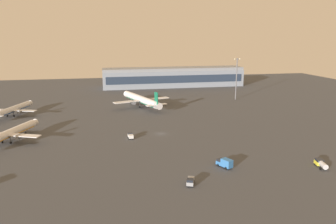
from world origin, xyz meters
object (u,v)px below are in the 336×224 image
(airplane_far_stand, at_px, (9,134))
(baggage_tractor, at_px, (191,181))
(airplane_taxiway_distant, at_px, (142,100))
(apron_light_central, at_px, (236,76))
(airplane_mid_apron, at_px, (12,110))
(maintenance_van, at_px, (131,136))
(fuel_truck, at_px, (321,164))
(catering_truck, at_px, (225,163))

(airplane_far_stand, bearing_deg, baggage_tractor, -17.04)
(airplane_far_stand, height_order, airplane_taxiway_distant, airplane_taxiway_distant)
(airplane_far_stand, height_order, baggage_tractor, airplane_far_stand)
(baggage_tractor, bearing_deg, apron_light_central, -96.83)
(airplane_far_stand, xyz_separation_m, airplane_taxiway_distant, (61.74, 56.83, 0.98))
(airplane_far_stand, height_order, airplane_mid_apron, airplane_far_stand)
(maintenance_van, relative_size, apron_light_central, 0.15)
(airplane_mid_apron, distance_m, maintenance_van, 79.78)
(airplane_mid_apron, distance_m, apron_light_central, 140.80)
(fuel_truck, distance_m, apron_light_central, 119.54)
(airplane_far_stand, relative_size, airplane_mid_apron, 0.99)
(airplane_mid_apron, distance_m, baggage_tractor, 124.46)
(catering_truck, relative_size, maintenance_van, 1.43)
(airplane_mid_apron, bearing_deg, catering_truck, -26.61)
(airplane_mid_apron, height_order, catering_truck, airplane_mid_apron)
(catering_truck, bearing_deg, apron_light_central, 38.54)
(airplane_far_stand, height_order, apron_light_central, apron_light_central)
(airplane_mid_apron, height_order, baggage_tractor, airplane_mid_apron)
(catering_truck, xyz_separation_m, apron_light_central, (50.60, 110.60, 14.43))
(airplane_far_stand, relative_size, apron_light_central, 1.24)
(fuel_truck, relative_size, apron_light_central, 0.23)
(baggage_tractor, xyz_separation_m, fuel_truck, (46.04, 3.97, 0.19))
(airplane_far_stand, distance_m, airplane_mid_apron, 48.85)
(baggage_tractor, distance_m, maintenance_van, 49.81)
(airplane_taxiway_distant, distance_m, catering_truck, 100.42)
(airplane_mid_apron, bearing_deg, airplane_far_stand, -58.58)
(baggage_tractor, distance_m, catering_truck, 18.00)
(airplane_mid_apron, relative_size, catering_truck, 5.76)
(fuel_truck, bearing_deg, airplane_taxiway_distant, 126.84)
(airplane_taxiway_distant, distance_m, apron_light_central, 68.42)
(apron_light_central, bearing_deg, fuel_truck, -99.32)
(airplane_taxiway_distant, relative_size, apron_light_central, 1.61)
(airplane_far_stand, xyz_separation_m, baggage_tractor, (62.96, -52.72, -2.38))
(airplane_far_stand, xyz_separation_m, fuel_truck, (108.99, -48.76, -2.20))
(baggage_tractor, relative_size, apron_light_central, 0.16)
(catering_truck, height_order, maintenance_van, catering_truck)
(fuel_truck, distance_m, maintenance_van, 73.96)
(airplane_far_stand, xyz_separation_m, apron_light_central, (128.21, 68.31, 12.44))
(airplane_mid_apron, relative_size, maintenance_van, 8.24)
(airplane_mid_apron, xyz_separation_m, airplane_taxiway_distant, (72.26, 9.12, 1.03))
(apron_light_central, bearing_deg, airplane_taxiway_distant, -170.20)
(fuel_truck, relative_size, maintenance_van, 1.55)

